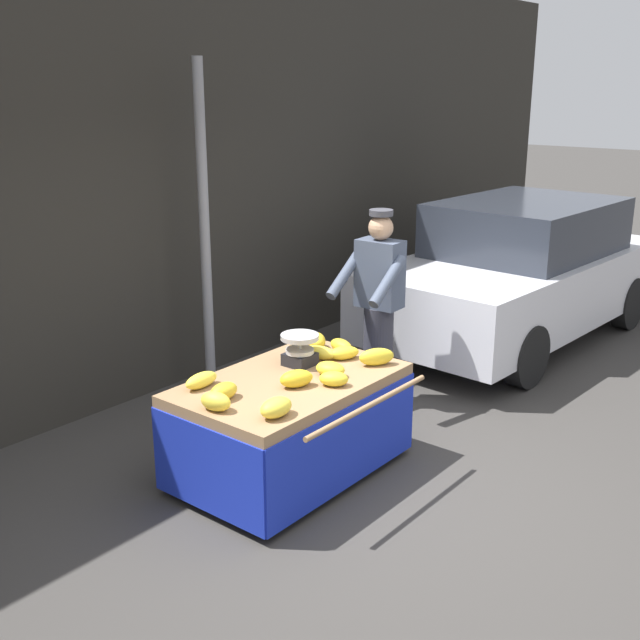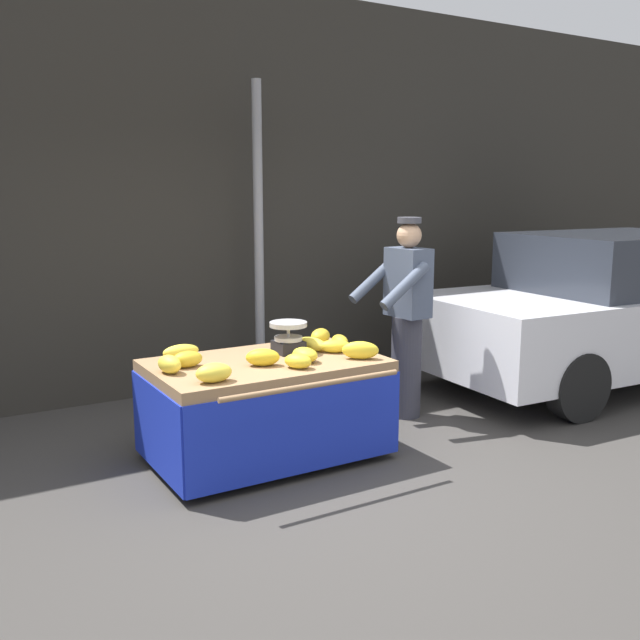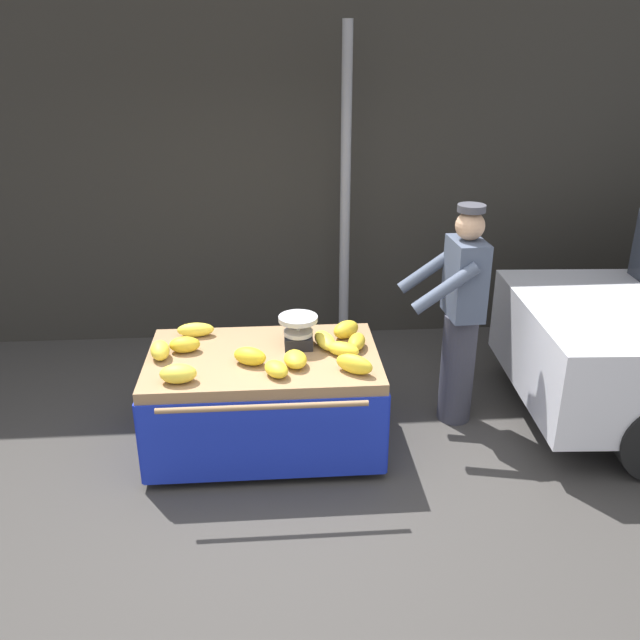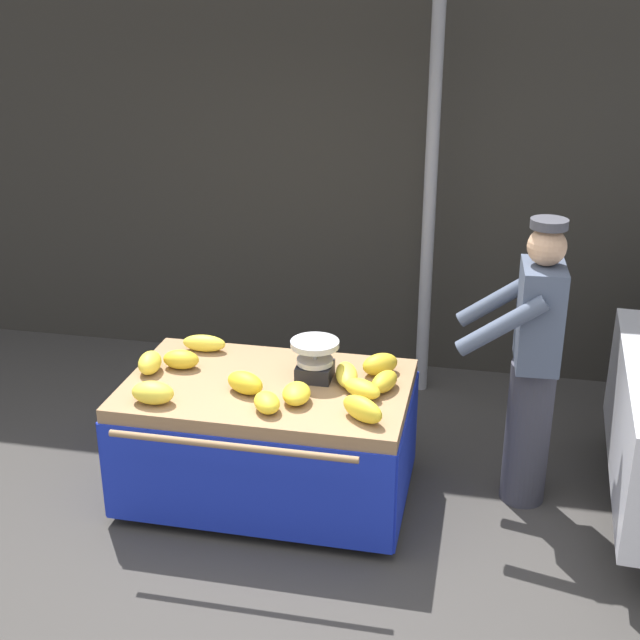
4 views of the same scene
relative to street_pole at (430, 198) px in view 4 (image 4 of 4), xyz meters
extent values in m
plane|color=#383533|center=(-0.64, -2.49, -1.46)|extent=(60.00, 60.00, 0.00)
cube|color=#2D2B26|center=(-0.64, 0.51, 0.46)|extent=(16.00, 0.24, 3.86)
cylinder|color=gray|center=(0.00, 0.00, 0.00)|extent=(0.09, 0.09, 2.93)
cube|color=#93704C|center=(-0.75, -1.62, -0.77)|extent=(1.62, 1.01, 0.08)
cylinder|color=black|center=(-1.48, -1.62, -1.13)|extent=(0.05, 0.66, 0.66)
cylinder|color=#B7B7BC|center=(-1.51, -1.62, -1.13)|extent=(0.01, 0.12, 0.12)
cylinder|color=black|center=(-0.02, -1.62, -1.13)|extent=(0.05, 0.66, 0.66)
cylinder|color=#B7B7BC|center=(0.01, -1.62, -1.13)|extent=(0.01, 0.12, 0.12)
cylinder|color=#4C4742|center=(-0.75, -1.19, -1.14)|extent=(0.05, 0.05, 0.66)
cube|color=#192DB2|center=(-0.75, -2.12, -1.11)|extent=(1.62, 0.02, 0.60)
cube|color=#192DB2|center=(-0.75, -1.11, -1.11)|extent=(1.62, 0.02, 0.60)
cube|color=#192DB2|center=(-1.56, -1.62, -1.11)|extent=(0.02, 1.01, 0.60)
cube|color=#192DB2|center=(0.06, -1.62, -1.11)|extent=(0.02, 1.01, 0.60)
cylinder|color=#93704C|center=(-0.75, -2.30, -0.75)|extent=(1.30, 0.04, 0.04)
cube|color=black|center=(-0.49, -1.50, -0.68)|extent=(0.20, 0.20, 0.09)
cylinder|color=#B7B7BC|center=(-0.49, -1.50, -0.58)|extent=(0.02, 0.02, 0.11)
cylinder|color=#B7B7BC|center=(-0.49, -1.50, -0.51)|extent=(0.28, 0.28, 0.03)
cylinder|color=#B7B7BC|center=(-0.49, -1.50, -0.62)|extent=(0.21, 0.21, 0.03)
ellipsoid|color=yellow|center=(-1.29, -1.98, -0.66)|extent=(0.24, 0.15, 0.12)
ellipsoid|color=yellow|center=(-0.53, -1.81, -0.67)|extent=(0.18, 0.24, 0.10)
ellipsoid|color=yellow|center=(-0.30, -1.52, -0.68)|extent=(0.19, 0.31, 0.10)
ellipsoid|color=gold|center=(-0.08, -1.56, -0.67)|extent=(0.18, 0.25, 0.10)
ellipsoid|color=yellow|center=(-1.46, -1.62, -0.67)|extent=(0.16, 0.23, 0.12)
ellipsoid|color=gold|center=(-1.30, -1.53, -0.67)|extent=(0.22, 0.14, 0.11)
ellipsoid|color=yellow|center=(-0.19, -1.67, -0.68)|extent=(0.27, 0.23, 0.10)
ellipsoid|color=yellow|center=(-1.25, -1.26, -0.68)|extent=(0.27, 0.12, 0.10)
ellipsoid|color=yellow|center=(-0.14, -1.94, -0.66)|extent=(0.28, 0.24, 0.13)
ellipsoid|color=yellow|center=(-0.66, -1.94, -0.68)|extent=(0.22, 0.24, 0.10)
ellipsoid|color=gold|center=(-0.13, -1.36, -0.66)|extent=(0.26, 0.26, 0.12)
ellipsoid|color=gold|center=(-0.83, -1.75, -0.67)|extent=(0.27, 0.23, 0.12)
cylinder|color=#383842|center=(0.74, -1.35, -1.02)|extent=(0.26, 0.26, 0.88)
cube|color=#475166|center=(0.74, -1.35, -0.29)|extent=(0.25, 0.39, 0.58)
sphere|color=tan|center=(0.74, -1.35, 0.10)|extent=(0.21, 0.21, 0.21)
cylinder|color=#3F3F47|center=(0.74, -1.35, 0.23)|extent=(0.20, 0.20, 0.05)
cylinder|color=#475166|center=(0.53, -1.57, -0.28)|extent=(0.48, 0.11, 0.37)
cylinder|color=#475166|center=(0.51, -1.15, -0.28)|extent=(0.48, 0.11, 0.37)
camera|label=1|loc=(-4.58, -4.98, 1.27)|focal=43.76mm
camera|label=2|loc=(-2.94, -6.05, 0.48)|focal=39.75mm
camera|label=3|loc=(-0.67, -5.86, 1.33)|focal=37.60mm
camera|label=4|loc=(0.46, -5.84, 1.43)|focal=47.92mm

